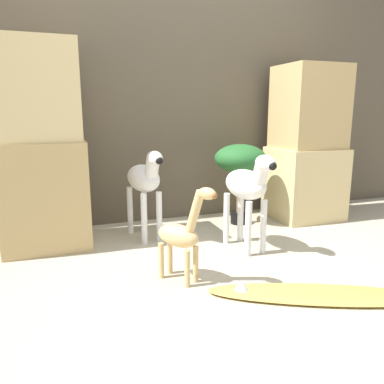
% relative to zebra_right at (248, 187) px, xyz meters
% --- Properties ---
extents(ground_plane, '(14.00, 14.00, 0.00)m').
position_rel_zebra_right_xyz_m(ground_plane, '(-0.21, -0.39, -0.44)').
color(ground_plane, '#B2A88E').
extents(wall_back, '(6.40, 0.08, 2.20)m').
position_rel_zebra_right_xyz_m(wall_back, '(-0.21, 0.95, 0.66)').
color(wall_back, brown).
rests_on(wall_back, ground_plane).
extents(rock_pillar_left, '(0.56, 0.51, 1.38)m').
position_rel_zebra_right_xyz_m(rock_pillar_left, '(-1.28, 0.55, 0.23)').
color(rock_pillar_left, tan).
rests_on(rock_pillar_left, ground_plane).
extents(rock_pillar_right, '(0.56, 0.51, 1.30)m').
position_rel_zebra_right_xyz_m(rock_pillar_right, '(0.85, 0.55, 0.18)').
color(rock_pillar_right, '#DBC184').
rests_on(rock_pillar_right, ground_plane).
extents(zebra_right, '(0.24, 0.51, 0.67)m').
position_rel_zebra_right_xyz_m(zebra_right, '(0.00, 0.00, 0.00)').
color(zebra_right, white).
rests_on(zebra_right, ground_plane).
extents(zebra_left, '(0.27, 0.51, 0.67)m').
position_rel_zebra_right_xyz_m(zebra_left, '(-0.59, 0.46, 0.00)').
color(zebra_left, white).
rests_on(zebra_left, ground_plane).
extents(giraffe_figurine, '(0.28, 0.37, 0.55)m').
position_rel_zebra_right_xyz_m(giraffe_figurine, '(-0.57, -0.33, -0.16)').
color(giraffe_figurine, tan).
rests_on(giraffe_figurine, ground_plane).
extents(potted_palm_front, '(0.42, 0.42, 0.67)m').
position_rel_zebra_right_xyz_m(potted_palm_front, '(0.23, 0.56, 0.09)').
color(potted_palm_front, black).
rests_on(potted_palm_front, ground_plane).
extents(surfboard, '(1.15, 0.68, 0.08)m').
position_rel_zebra_right_xyz_m(surfboard, '(0.03, -0.74, -0.42)').
color(surfboard, gold).
rests_on(surfboard, ground_plane).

